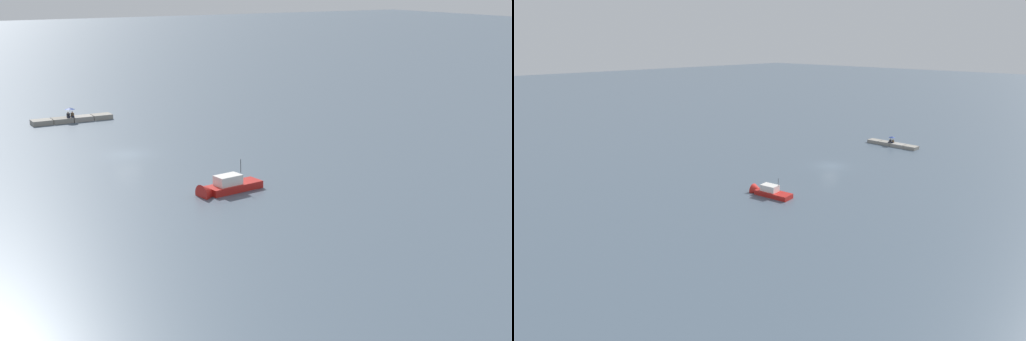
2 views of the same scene
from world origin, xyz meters
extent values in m
plane|color=#475666|center=(0.00, 0.00, 0.00)|extent=(500.00, 500.00, 0.00)
cube|color=gray|center=(-3.91, -20.35, 0.31)|extent=(2.51, 1.98, 0.62)
cube|color=gray|center=(-1.30, -20.35, 0.31)|extent=(2.51, 1.98, 0.62)
cube|color=gray|center=(1.30, -20.35, 0.31)|extent=(2.51, 1.98, 0.62)
cube|color=gray|center=(3.91, -20.35, 0.31)|extent=(2.51, 1.98, 0.62)
cube|color=#1E2333|center=(-0.04, -20.06, 0.70)|extent=(0.41, 0.46, 0.16)
cube|color=brown|center=(-0.07, -20.34, 0.88)|extent=(0.42, 0.27, 0.52)
sphere|color=tan|center=(-0.07, -20.34, 1.24)|extent=(0.22, 0.22, 0.22)
cube|color=#1E2333|center=(0.52, -20.02, 0.70)|extent=(0.41, 0.46, 0.16)
cube|color=#232328|center=(0.49, -20.30, 0.88)|extent=(0.42, 0.27, 0.52)
sphere|color=tan|center=(0.49, -20.30, 1.24)|extent=(0.22, 0.22, 0.22)
cylinder|color=black|center=(0.21, -20.37, 1.14)|extent=(0.02, 0.02, 1.05)
cone|color=navy|center=(0.21, -20.37, 1.73)|extent=(1.29, 1.29, 0.23)
sphere|color=black|center=(0.21, -20.37, 1.87)|extent=(0.05, 0.05, 0.05)
cube|color=red|center=(-3.45, 17.17, 0.21)|extent=(5.32, 2.56, 0.85)
cone|color=red|center=(-0.92, 17.53, 0.21)|extent=(2.02, 2.03, 1.80)
cube|color=silver|center=(-2.84, 17.26, 1.07)|extent=(2.43, 1.72, 0.85)
cube|color=#283847|center=(-2.23, 17.34, 1.11)|extent=(0.29, 1.35, 0.60)
cylinder|color=black|center=(-4.21, 17.07, 2.09)|extent=(0.05, 0.05, 1.19)
camera|label=1|loc=(24.97, 70.12, 18.12)|focal=50.29mm
camera|label=2|loc=(-41.31, 56.48, 19.93)|focal=30.48mm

